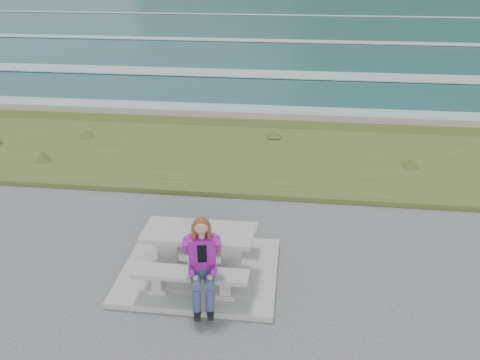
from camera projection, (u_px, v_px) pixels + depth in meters
The scene contains 8 objects.
concrete_slab at pixel (200, 271), 7.94m from camera, with size 2.60×2.10×0.10m, color #ADAEA8.
picnic_table at pixel (199, 239), 7.66m from camera, with size 1.80×0.75×0.75m.
bench_landward at pixel (190, 277), 7.14m from camera, with size 1.80×0.35×0.45m.
bench_seaward at pixel (207, 229), 8.39m from camera, with size 1.80×0.35×0.45m.
grass_verge at pixel (237, 158), 12.42m from camera, with size 160.00×4.50×0.22m, color #40501E.
shore_drop at pixel (248, 122), 15.01m from camera, with size 160.00×0.80×2.20m, color #685E4E.
ocean at pixel (274, 63), 31.12m from camera, with size 1600.00×1600.00×0.09m.
seated_woman at pixel (203, 275), 6.92m from camera, with size 0.50×0.75×1.40m.
Camera 1 is at (1.44, -6.33, 4.92)m, focal length 35.00 mm.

